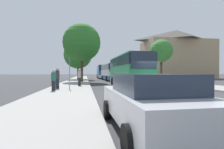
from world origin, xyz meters
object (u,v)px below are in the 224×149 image
at_px(parked_car_left_curb, 150,101).
at_px(tree_left_far, 82,43).
at_px(parked_car_right_near, 154,79).
at_px(pedestrian_walking_back, 79,77).
at_px(bus_rear, 102,72).
at_px(pedestrian_waiting_far, 57,78).
at_px(tree_left_near, 78,55).
at_px(tree_right_near, 161,51).
at_px(bus_middle, 110,72).
at_px(pedestrian_waiting_near, 54,80).
at_px(parked_car_right_far, 123,76).
at_px(bus_front, 128,70).
at_px(bus_stop_sign, 70,69).

xyz_separation_m(parked_car_left_curb, tree_left_far, (-2.25, 23.91, 5.57)).
bearing_deg(parked_car_right_near, pedestrian_walking_back, 19.71).
relative_size(bus_rear, tree_left_far, 1.24).
distance_m(bus_rear, pedestrian_waiting_far, 32.98).
distance_m(tree_left_near, tree_right_near, 17.31).
relative_size(bus_middle, pedestrian_waiting_near, 6.78).
xyz_separation_m(pedestrian_walking_back, tree_left_near, (-0.91, 19.16, 4.36)).
height_order(parked_car_left_curb, pedestrian_waiting_far, pedestrian_waiting_far).
distance_m(bus_middle, pedestrian_waiting_near, 21.49).
bearing_deg(parked_car_right_near, pedestrian_waiting_far, 29.48).
distance_m(parked_car_right_far, pedestrian_waiting_near, 30.10).
bearing_deg(parked_car_right_far, bus_front, 80.75).
bearing_deg(bus_front, parked_car_right_far, 78.20).
distance_m(pedestrian_waiting_far, tree_left_near, 22.77).
xyz_separation_m(pedestrian_waiting_far, tree_left_near, (0.88, 22.34, 4.35)).
bearing_deg(pedestrian_walking_back, tree_right_near, 22.16).
bearing_deg(bus_rear, bus_stop_sign, -98.99).
xyz_separation_m(bus_front, tree_left_far, (-5.26, 9.41, 4.57)).
xyz_separation_m(parked_car_right_near, parked_car_right_far, (-0.15, 18.94, 0.04)).
height_order(bus_stop_sign, tree_left_near, tree_left_near).
height_order(bus_rear, tree_left_far, tree_left_far).
height_order(bus_rear, tree_left_near, tree_left_near).
distance_m(bus_front, bus_stop_sign, 7.00).
xyz_separation_m(pedestrian_waiting_near, pedestrian_waiting_far, (0.02, 1.80, 0.11)).
bearing_deg(pedestrian_waiting_far, parked_car_left_curb, -46.39).
bearing_deg(pedestrian_waiting_near, tree_left_far, -155.25).
relative_size(pedestrian_waiting_far, tree_left_far, 0.20).
relative_size(bus_middle, parked_car_right_near, 2.61).
height_order(bus_rear, parked_car_right_far, bus_rear).
relative_size(bus_front, parked_car_left_curb, 2.35).
height_order(parked_car_right_near, pedestrian_walking_back, pedestrian_walking_back).
bearing_deg(pedestrian_walking_back, tree_left_near, 77.42).
bearing_deg(parked_car_left_curb, pedestrian_waiting_far, 108.79).
bearing_deg(bus_stop_sign, bus_rear, 79.66).
relative_size(parked_car_right_far, pedestrian_waiting_far, 2.45).
height_order(bus_stop_sign, tree_right_near, tree_right_near).
height_order(parked_car_left_curb, tree_right_near, tree_right_near).
bearing_deg(tree_right_near, tree_left_near, 151.87).
bearing_deg(tree_left_far, bus_rear, 75.36).
bearing_deg(bus_rear, parked_car_left_curb, -92.46).
height_order(bus_middle, pedestrian_walking_back, bus_middle).
relative_size(parked_car_left_curb, pedestrian_waiting_near, 2.72).
relative_size(parked_car_right_near, bus_stop_sign, 1.56).
xyz_separation_m(bus_stop_sign, pedestrian_walking_back, (0.71, 3.66, -0.76)).
xyz_separation_m(parked_car_right_far, bus_stop_sign, (-10.60, -26.41, 1.05)).
xyz_separation_m(bus_rear, tree_right_near, (9.10, -18.03, 3.64)).
height_order(bus_middle, tree_right_near, tree_right_near).
distance_m(bus_middle, pedestrian_walking_back, 16.19).
bearing_deg(bus_front, bus_middle, 88.55).
xyz_separation_m(bus_stop_sign, tree_right_near, (15.06, 14.66, 3.67)).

